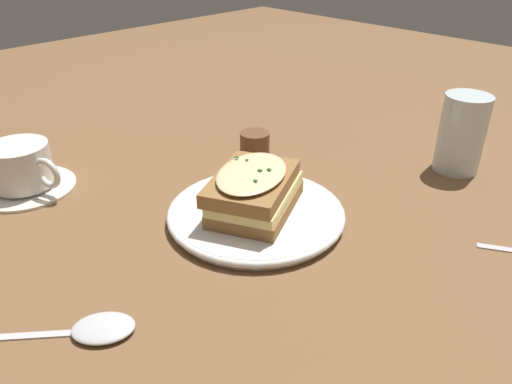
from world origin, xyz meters
name	(u,v)px	position (x,y,z in m)	size (l,w,h in m)	color
ground_plane	(277,216)	(0.00, 0.00, 0.00)	(2.40, 2.40, 0.00)	brown
dinner_plate	(256,213)	(0.01, 0.03, 0.01)	(0.23, 0.23, 0.01)	white
sandwich	(254,190)	(0.02, 0.03, 0.04)	(0.14, 0.17, 0.06)	olive
teacup_with_saucer	(22,170)	(0.31, 0.20, 0.03)	(0.15, 0.14, 0.07)	silver
water_glass	(462,133)	(-0.10, -0.30, 0.06)	(0.07, 0.07, 0.12)	silver
spoon	(93,329)	(-0.02, 0.28, 0.00)	(0.13, 0.15, 0.01)	silver
condiment_pot	(255,143)	(0.16, -0.12, 0.02)	(0.05, 0.05, 0.04)	brown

